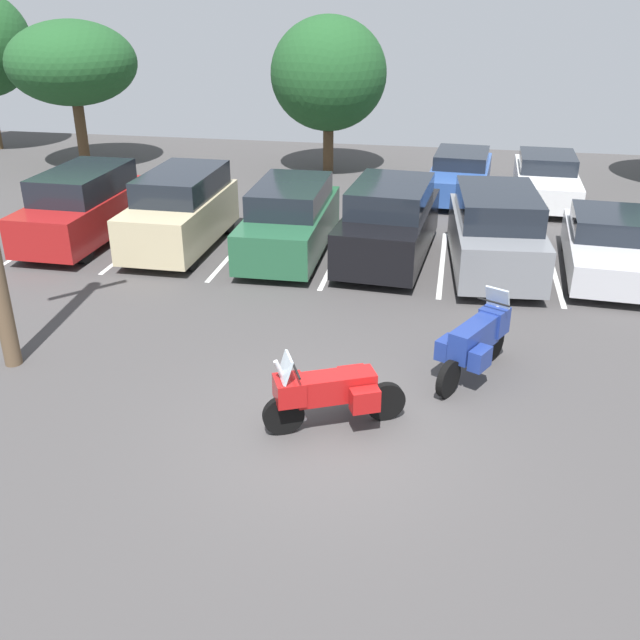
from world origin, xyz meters
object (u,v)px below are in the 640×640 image
at_px(motorcycle_second, 476,340).
at_px(motorcycle_touring, 330,392).
at_px(car_champagne, 181,211).
at_px(car_far_blue, 460,175).
at_px(car_silver, 610,246).
at_px(car_grey, 495,232).
at_px(car_black, 389,223).
at_px(car_far_white, 546,179).
at_px(car_red, 85,206).
at_px(car_green, 290,220).

bearing_deg(motorcycle_second, motorcycle_touring, -136.27).
xyz_separation_m(car_champagne, car_far_blue, (7.08, 6.52, -0.29)).
bearing_deg(car_silver, car_grey, -172.87).
height_order(motorcycle_touring, car_black, car_black).
xyz_separation_m(car_silver, car_far_white, (-0.90, 6.28, 0.02)).
relative_size(motorcycle_touring, car_far_blue, 0.44).
relative_size(motorcycle_second, car_far_blue, 0.44).
bearing_deg(car_far_blue, car_black, -104.64).
bearing_deg(car_black, car_red, -179.96).
bearing_deg(car_champagne, car_far_blue, 42.63).
distance_m(motorcycle_touring, car_black, 7.80).
bearing_deg(car_red, motorcycle_second, -28.84).
bearing_deg(motorcycle_second, car_grey, 85.15).
height_order(car_red, car_silver, car_red).
xyz_separation_m(motorcycle_second, car_red, (-10.27, 5.65, 0.26)).
distance_m(car_green, car_grey, 5.11).
distance_m(car_red, car_silver, 13.41).
xyz_separation_m(car_champagne, car_grey, (7.98, -0.24, -0.01)).
distance_m(motorcycle_second, car_green, 7.35).
bearing_deg(motorcycle_second, car_red, 151.16).
distance_m(motorcycle_touring, car_red, 11.20).
bearing_deg(car_far_blue, motorcycle_touring, -97.17).
xyz_separation_m(car_far_blue, car_far_white, (2.68, -0.14, 0.01)).
xyz_separation_m(car_red, car_champagne, (2.74, -0.10, 0.04)).
xyz_separation_m(motorcycle_touring, car_silver, (5.37, 7.78, 0.06)).
relative_size(car_red, car_champagne, 1.12).
distance_m(car_red, car_green, 5.62).
bearing_deg(car_green, car_black, -0.71).
distance_m(car_black, car_far_white, 7.64).
distance_m(car_champagne, car_grey, 7.98).
distance_m(motorcycle_touring, car_green, 8.19).
bearing_deg(car_champagne, car_silver, 0.50).
relative_size(car_green, car_grey, 1.05).
height_order(car_champagne, car_grey, car_champagne).
xyz_separation_m(car_champagne, car_black, (5.41, 0.11, -0.04)).
distance_m(motorcycle_touring, car_grey, 7.92).
bearing_deg(car_far_blue, car_grey, -82.46).
relative_size(car_red, car_silver, 1.05).
height_order(motorcycle_second, car_silver, motorcycle_second).
relative_size(motorcycle_second, car_champagne, 0.49).
bearing_deg(car_far_blue, car_far_white, -3.07).
bearing_deg(car_champagne, motorcycle_touring, -55.45).
height_order(car_black, car_far_white, car_black).
relative_size(motorcycle_second, car_green, 0.44).
distance_m(motorcycle_touring, motorcycle_second, 3.09).
bearing_deg(car_grey, car_silver, 7.13).
height_order(motorcycle_second, car_far_blue, motorcycle_second).
relative_size(car_silver, car_far_blue, 0.96).
height_order(motorcycle_touring, car_champagne, car_champagne).
height_order(motorcycle_touring, car_far_blue, car_far_blue).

